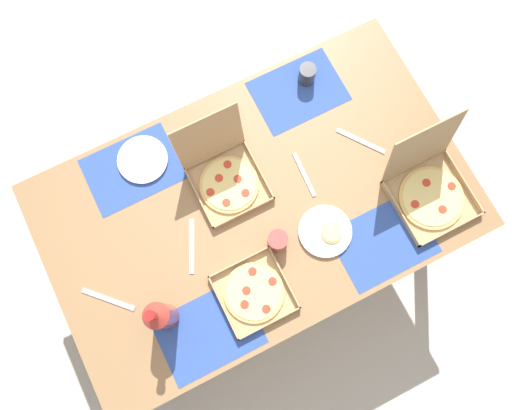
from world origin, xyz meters
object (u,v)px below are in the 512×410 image
Objects in this scene: pizza_box_corner_right at (254,293)px; pizza_box_center at (429,187)px; pizza_box_corner_left at (225,175)px; cup_clear_right at (278,241)px; plate_near_left at (143,160)px; plate_near_right at (326,231)px; soda_bottle at (161,316)px; cup_dark at (307,74)px.

pizza_box_corner_right is 0.75× the size of pizza_box_center.
pizza_box_corner_left reaches higher than pizza_box_corner_right.
pizza_box_corner_right is 0.82× the size of pizza_box_corner_left.
pizza_box_corner_left is 3.46× the size of cup_clear_right.
plate_near_left is at bearing 103.57° from pizza_box_corner_right.
plate_near_right is (0.25, -0.36, -0.04)m from pizza_box_corner_left.
soda_bottle is at bearing -172.81° from cup_clear_right.
soda_bottle is at bearing 179.21° from pizza_box_center.
pizza_box_center is at bearing -4.09° from plate_near_right.
soda_bottle is 1.09m from cup_dark.
pizza_box_center reaches higher than pizza_box_corner_left.
pizza_box_center is (0.77, 0.05, 0.04)m from pizza_box_corner_right.
pizza_box_corner_left is at bearing 41.86° from soda_bottle.
pizza_box_corner_right is 1.28× the size of plate_near_left.
soda_bottle is (-0.17, -0.59, 0.12)m from plate_near_left.
plate_near_right is at bearing 175.91° from pizza_box_center.
cup_dark is at bearing 52.75° from cup_clear_right.
soda_bottle reaches higher than pizza_box_corner_right.
plate_near_right reaches higher than plate_near_left.
soda_bottle reaches higher than cup_dark.
soda_bottle is at bearing -178.69° from plate_near_right.
plate_near_right is 1.03× the size of plate_near_left.
plate_near_left is 2.22× the size of cup_clear_right.
plate_near_left is 0.74m from cup_dark.
cup_dark is at bearing 107.22° from pizza_box_center.
plate_near_right is 0.63× the size of soda_bottle.
pizza_box_center is at bearing 3.81° from pizza_box_corner_right.
pizza_box_corner_right reaches higher than plate_near_right.
plate_near_left is 0.61× the size of soda_bottle.
cup_clear_right is (-0.18, 0.05, 0.04)m from plate_near_right.
pizza_box_corner_right is 0.89m from cup_dark.
pizza_box_center reaches higher than plate_near_right.
pizza_box_center is 1.09× the size of pizza_box_corner_left.
cup_dark is (0.23, 0.59, 0.03)m from plate_near_right.
pizza_box_corner_left reaches higher than cup_dark.
pizza_box_corner_right is at bearing -166.70° from plate_near_right.
pizza_box_corner_left is 3.53× the size of cup_dark.
cup_dark is (0.48, 0.23, -0.00)m from pizza_box_corner_left.
plate_near_left is at bearing 140.82° from pizza_box_corner_left.
pizza_box_corner_right is 2.85× the size of cup_clear_right.
pizza_box_center is 0.43m from plate_near_right.
pizza_box_center is 1.05× the size of soda_bottle.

